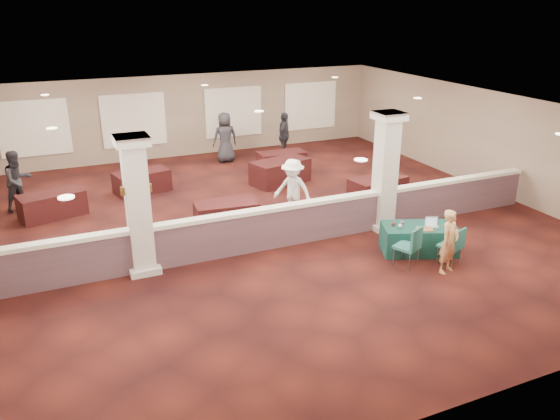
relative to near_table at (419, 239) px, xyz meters
name	(u,v)px	position (x,y,z in m)	size (l,w,h in m)	color
ground	(261,225)	(-2.96, 3.19, -0.35)	(16.00, 16.00, 0.00)	#421610
wall_back	(185,116)	(-2.96, 11.19, 1.25)	(16.00, 0.04, 3.20)	#7F6558
wall_front	(465,319)	(-2.96, -4.81, 1.25)	(16.00, 0.04, 3.20)	#7F6558
wall_right	(489,141)	(5.04, 3.19, 1.25)	(0.04, 16.00, 3.20)	#7F6558
ceiling	(259,111)	(-2.96, 3.19, 2.85)	(16.00, 16.00, 0.02)	white
partition_wall	(282,225)	(-2.96, 1.69, 0.22)	(15.60, 0.28, 1.10)	#52373F
column_left	(138,205)	(-6.46, 1.69, 1.29)	(0.72, 0.72, 3.20)	beige
column_right	(385,170)	(0.04, 1.69, 1.29)	(0.72, 0.72, 3.20)	beige
sconce_left	(123,191)	(-6.74, 1.69, 1.65)	(0.12, 0.12, 0.18)	brown
sconce_right	(149,188)	(-6.18, 1.69, 1.65)	(0.12, 0.12, 0.18)	brown
near_table	(419,239)	(0.00, 0.00, 0.00)	(1.80, 0.90, 0.69)	#0D3131
conf_chair_main	(454,243)	(0.29, -0.92, 0.21)	(0.60, 0.60, 0.94)	#216053
conf_chair_side	(411,244)	(-0.71, -0.61, 0.25)	(0.67, 0.67, 1.01)	#216053
woman	(449,241)	(-0.06, -1.13, 0.41)	(0.54, 0.36, 1.51)	tan
far_table_front_left	(52,205)	(-8.23, 6.19, 0.01)	(1.77, 0.88, 0.72)	black
far_table_front_center	(226,214)	(-3.85, 3.49, 0.00)	(1.72, 0.86, 0.70)	black
far_table_front_right	(378,189)	(1.15, 3.61, 0.02)	(1.80, 0.90, 0.73)	black
far_table_back_left	(142,182)	(-5.46, 7.34, 0.00)	(1.72, 0.86, 0.70)	black
far_table_back_center	(280,172)	(-0.96, 6.39, 0.06)	(1.98, 0.99, 0.80)	black
far_table_back_right	(282,161)	(-0.30, 7.76, 0.00)	(1.69, 0.85, 0.69)	black
attendee_a	(18,181)	(-9.06, 7.19, 0.56)	(0.87, 0.48, 1.80)	black
attendee_b	(293,190)	(-1.98, 3.19, 0.55)	(1.14, 0.52, 1.78)	white
attendee_c	(284,136)	(0.39, 9.09, 0.57)	(1.08, 0.51, 1.83)	black
attendee_d	(225,137)	(-1.84, 9.64, 0.61)	(0.95, 0.51, 1.92)	black
laptop_base	(432,226)	(0.25, -0.15, 0.35)	(0.31, 0.22, 0.02)	silver
laptop_screen	(431,220)	(0.29, -0.05, 0.47)	(0.31, 0.01, 0.21)	silver
screen_glow	(431,221)	(0.28, -0.05, 0.45)	(0.28, 0.00, 0.18)	#ADBBD0
knitting	(425,229)	(-0.04, -0.24, 0.36)	(0.38, 0.28, 0.03)	#B96A1D
yarn_cream	(400,226)	(-0.52, 0.10, 0.40)	(0.10, 0.10, 0.10)	#BEB89D
yarn_red	(393,224)	(-0.60, 0.29, 0.39)	(0.09, 0.09, 0.09)	maroon
yarn_grey	(402,223)	(-0.35, 0.26, 0.39)	(0.10, 0.10, 0.10)	#55555A
scissors	(448,230)	(0.47, -0.47, 0.35)	(0.11, 0.03, 0.01)	red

